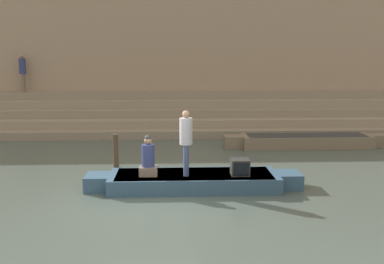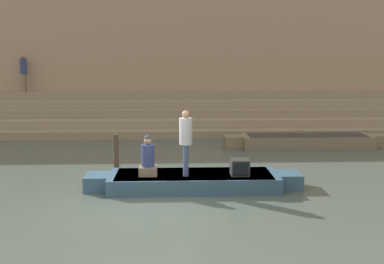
% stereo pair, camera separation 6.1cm
% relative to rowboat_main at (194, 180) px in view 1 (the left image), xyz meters
% --- Properties ---
extents(ground_plane, '(120.00, 120.00, 0.00)m').
position_rel_rowboat_main_xyz_m(ground_plane, '(-1.13, -1.39, -0.22)').
color(ground_plane, '#47544C').
extents(ghat_steps, '(36.00, 3.70, 1.70)m').
position_rel_rowboat_main_xyz_m(ghat_steps, '(-1.13, 9.03, 0.41)').
color(ghat_steps, gray).
rests_on(ghat_steps, ground).
extents(back_wall, '(34.20, 1.28, 7.44)m').
position_rel_rowboat_main_xyz_m(back_wall, '(-1.13, 10.98, 3.47)').
color(back_wall, tan).
rests_on(back_wall, ground).
extents(rowboat_main, '(5.67, 1.53, 0.40)m').
position_rel_rowboat_main_xyz_m(rowboat_main, '(0.00, 0.00, 0.00)').
color(rowboat_main, '#33516B').
rests_on(rowboat_main, ground).
extents(person_standing, '(0.33, 0.33, 1.69)m').
position_rel_rowboat_main_xyz_m(person_standing, '(-0.21, -0.13, 1.16)').
color(person_standing, '#3D4C75').
rests_on(person_standing, rowboat_main).
extents(person_rowing, '(0.47, 0.37, 1.07)m').
position_rel_rowboat_main_xyz_m(person_rowing, '(-1.19, -0.12, 0.61)').
color(person_rowing, '#756656').
rests_on(person_rowing, rowboat_main).
extents(tv_set, '(0.47, 0.46, 0.42)m').
position_rel_rowboat_main_xyz_m(tv_set, '(1.19, -0.17, 0.40)').
color(tv_set, '#2D2D2D').
rests_on(tv_set, rowboat_main).
extents(moored_boat_shore, '(6.25, 1.19, 0.46)m').
position_rel_rowboat_main_xyz_m(moored_boat_shore, '(4.50, 5.06, 0.03)').
color(moored_boat_shore, '#756651').
rests_on(moored_boat_shore, ground).
extents(mooring_post, '(0.17, 0.17, 1.05)m').
position_rel_rowboat_main_xyz_m(mooring_post, '(-2.33, 2.30, 0.31)').
color(mooring_post, '#473828').
rests_on(mooring_post, ground).
extents(person_on_steps, '(0.31, 0.31, 1.77)m').
position_rel_rowboat_main_xyz_m(person_on_steps, '(-7.55, 10.01, 2.51)').
color(person_on_steps, '#756656').
rests_on(person_on_steps, ghat_steps).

